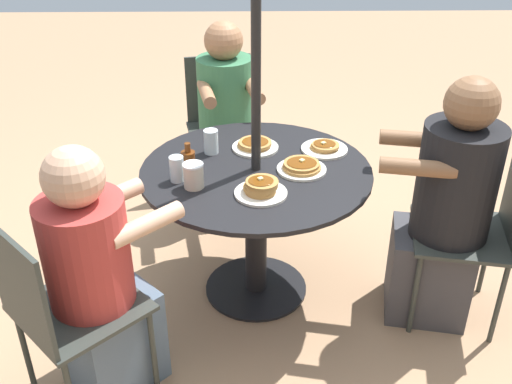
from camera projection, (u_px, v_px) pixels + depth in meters
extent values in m
plane|color=tan|center=(256.00, 288.00, 3.11)|extent=(12.00, 12.00, 0.00)
cylinder|color=black|center=(256.00, 287.00, 3.10)|extent=(0.52, 0.52, 0.01)
cylinder|color=black|center=(256.00, 234.00, 2.94)|extent=(0.11, 0.11, 0.68)
cylinder|color=black|center=(256.00, 171.00, 2.76)|extent=(1.07, 1.07, 0.02)
cylinder|color=black|center=(256.00, 99.00, 2.58)|extent=(0.04, 0.04, 2.08)
cylinder|color=#333833|center=(260.00, 178.00, 3.68)|extent=(0.02, 0.02, 0.45)
cylinder|color=#333833|center=(201.00, 184.00, 3.61)|extent=(0.02, 0.02, 0.45)
cylinder|color=#333833|center=(248.00, 152.00, 3.99)|extent=(0.02, 0.02, 0.45)
cylinder|color=#333833|center=(194.00, 157.00, 3.92)|extent=(0.02, 0.02, 0.45)
cube|color=#333833|center=(225.00, 134.00, 3.68)|extent=(0.50, 0.50, 0.02)
cube|color=#333833|center=(218.00, 88.00, 3.75)|extent=(0.40, 0.09, 0.42)
cube|color=gray|center=(228.00, 175.00, 3.71)|extent=(0.36, 0.39, 0.45)
cylinder|color=#38754C|center=(225.00, 100.00, 3.51)|extent=(0.32, 0.32, 0.51)
sphere|color=#A3704C|center=(224.00, 41.00, 3.33)|extent=(0.22, 0.22, 0.22)
cylinder|color=#A3704C|center=(253.00, 90.00, 3.32)|extent=(0.13, 0.31, 0.07)
cylinder|color=#A3704C|center=(207.00, 93.00, 3.27)|extent=(0.13, 0.31, 0.07)
cylinder|color=#333833|center=(104.00, 309.00, 2.64)|extent=(0.02, 0.02, 0.45)
cylinder|color=#333833|center=(153.00, 352.00, 2.41)|extent=(0.02, 0.02, 0.45)
cylinder|color=#333833|center=(26.00, 351.00, 2.41)|extent=(0.02, 0.02, 0.45)
cube|color=#333833|center=(81.00, 308.00, 2.30)|extent=(0.61, 0.61, 0.02)
cube|color=#333833|center=(19.00, 287.00, 2.06)|extent=(0.30, 0.31, 0.42)
cube|color=slate|center=(113.00, 338.00, 2.48)|extent=(0.46, 0.46, 0.45)
cylinder|color=#B73833|center=(87.00, 254.00, 2.22)|extent=(0.33, 0.33, 0.46)
sphere|color=#DBA884|center=(73.00, 177.00, 2.06)|extent=(0.22, 0.22, 0.22)
cylinder|color=#DBA884|center=(107.00, 199.00, 2.37)|extent=(0.27, 0.27, 0.07)
cylinder|color=#DBA884|center=(146.00, 225.00, 2.20)|extent=(0.27, 0.27, 0.07)
cylinder|color=#333833|center=(415.00, 294.00, 2.72)|extent=(0.02, 0.02, 0.45)
cylinder|color=#333833|center=(411.00, 248.00, 3.03)|extent=(0.02, 0.02, 0.45)
cylinder|color=#333833|center=(499.00, 304.00, 2.66)|extent=(0.02, 0.02, 0.45)
cylinder|color=#333833|center=(486.00, 256.00, 2.98)|extent=(0.02, 0.02, 0.45)
cube|color=#333833|center=(460.00, 234.00, 2.73)|extent=(0.51, 0.51, 0.02)
cube|color=#3D3D42|center=(428.00, 272.00, 2.87)|extent=(0.42, 0.40, 0.45)
cylinder|color=black|center=(456.00, 183.00, 2.61)|extent=(0.35, 0.35, 0.54)
sphere|color=brown|center=(472.00, 104.00, 2.42)|extent=(0.23, 0.23, 0.23)
cylinder|color=brown|center=(418.00, 168.00, 2.45)|extent=(0.32, 0.13, 0.07)
cylinder|color=brown|center=(415.00, 139.00, 2.69)|extent=(0.32, 0.13, 0.07)
cylinder|color=silver|center=(255.00, 147.00, 2.93)|extent=(0.23, 0.23, 0.01)
cylinder|color=#AD7A3D|center=(254.00, 145.00, 2.93)|extent=(0.16, 0.16, 0.01)
cylinder|color=#AD7A3D|center=(255.00, 143.00, 2.92)|extent=(0.16, 0.16, 0.01)
ellipsoid|color=brown|center=(255.00, 141.00, 2.92)|extent=(0.13, 0.12, 0.00)
cube|color=#F4E084|center=(257.00, 139.00, 2.92)|extent=(0.02, 0.02, 0.01)
cylinder|color=silver|center=(261.00, 193.00, 2.55)|extent=(0.23, 0.23, 0.01)
cylinder|color=#AD7A3D|center=(261.00, 191.00, 2.54)|extent=(0.13, 0.13, 0.01)
cylinder|color=#AD7A3D|center=(260.00, 187.00, 2.54)|extent=(0.14, 0.14, 0.01)
cylinder|color=#AD7A3D|center=(261.00, 185.00, 2.53)|extent=(0.14, 0.14, 0.01)
cylinder|color=#AD7A3D|center=(262.00, 182.00, 2.52)|extent=(0.14, 0.14, 0.01)
ellipsoid|color=brown|center=(261.00, 181.00, 2.52)|extent=(0.11, 0.10, 0.00)
cube|color=#F4E084|center=(260.00, 179.00, 2.52)|extent=(0.03, 0.03, 0.01)
cylinder|color=silver|center=(324.00, 149.00, 2.92)|extent=(0.23, 0.23, 0.01)
cylinder|color=#AD7A3D|center=(324.00, 147.00, 2.91)|extent=(0.13, 0.13, 0.01)
cylinder|color=#AD7A3D|center=(326.00, 145.00, 2.90)|extent=(0.13, 0.13, 0.01)
ellipsoid|color=brown|center=(325.00, 144.00, 2.90)|extent=(0.11, 0.10, 0.00)
cube|color=#F4E084|center=(324.00, 143.00, 2.89)|extent=(0.03, 0.03, 0.01)
cylinder|color=silver|center=(302.00, 169.00, 2.74)|extent=(0.23, 0.23, 0.01)
cylinder|color=#AD7A3D|center=(302.00, 167.00, 2.73)|extent=(0.18, 0.18, 0.01)
cylinder|color=#AD7A3D|center=(302.00, 164.00, 2.72)|extent=(0.16, 0.16, 0.01)
ellipsoid|color=brown|center=(302.00, 162.00, 2.72)|extent=(0.14, 0.13, 0.00)
cube|color=#F4E084|center=(302.00, 160.00, 2.72)|extent=(0.03, 0.03, 0.01)
cylinder|color=#602D0F|center=(188.00, 162.00, 2.70)|extent=(0.06, 0.06, 0.10)
cylinder|color=#602D0F|center=(188.00, 148.00, 2.66)|extent=(0.03, 0.03, 0.04)
torus|color=#602D0F|center=(182.00, 159.00, 2.69)|extent=(0.05, 0.01, 0.05)
cylinder|color=beige|center=(194.00, 176.00, 2.58)|extent=(0.09, 0.09, 0.10)
cylinder|color=white|center=(193.00, 165.00, 2.55)|extent=(0.09, 0.09, 0.01)
cylinder|color=silver|center=(211.00, 142.00, 2.87)|extent=(0.07, 0.07, 0.12)
cylinder|color=silver|center=(177.00, 169.00, 2.63)|extent=(0.06, 0.06, 0.12)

